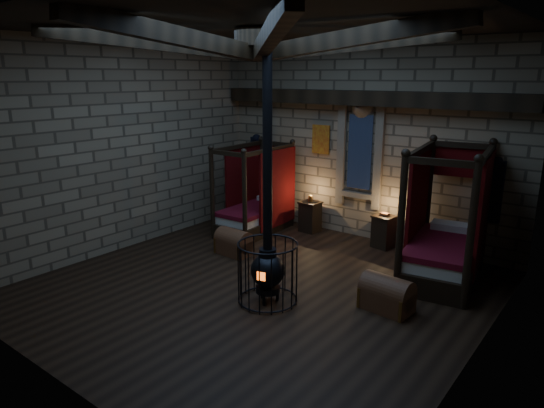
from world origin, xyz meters
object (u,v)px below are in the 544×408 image
Objects in this scene: stove at (268,266)px; trunk_right at (387,295)px; bed_left at (256,210)px; bed_right at (444,246)px; trunk_left at (234,243)px.

trunk_right is at bearing 13.34° from stove.
trunk_right is at bearing -26.38° from bed_left.
trunk_right is at bearing -106.18° from bed_right.
bed_left is 1.61m from trunk_left.
bed_left is 4.34m from bed_right.
stove is (2.48, -2.72, 0.11)m from bed_left.
stove is (-1.86, -2.71, 0.03)m from bed_right.
bed_right is 3.13× the size of trunk_left.
stove reaches higher than trunk_left.
bed_right reaches higher than bed_left.
trunk_right is 1.89m from stove.
trunk_left is at bearing 130.52° from stove.
bed_right reaches higher than trunk_left.
stove is (-1.62, -0.89, 0.35)m from trunk_right.
bed_left is 3.68m from stove.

